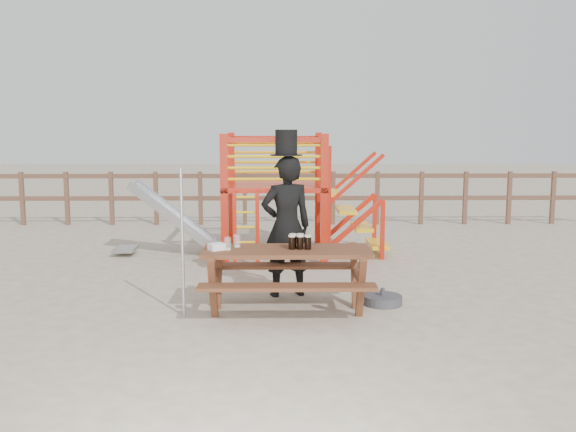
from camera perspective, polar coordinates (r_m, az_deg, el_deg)
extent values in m
plane|color=#BCAD92|center=(7.72, -2.84, -8.74)|extent=(60.00, 60.00, 0.00)
cube|color=brown|center=(14.43, -1.89, 3.58)|extent=(15.00, 0.06, 0.10)
cube|color=brown|center=(14.48, -1.89, 1.60)|extent=(15.00, 0.06, 0.10)
cube|color=brown|center=(15.58, -22.55, 1.44)|extent=(0.09, 0.09, 1.20)
cube|color=brown|center=(15.24, -19.06, 1.48)|extent=(0.09, 0.09, 1.20)
cube|color=brown|center=(14.96, -15.42, 1.52)|extent=(0.09, 0.09, 1.20)
cube|color=brown|center=(14.74, -11.65, 1.55)|extent=(0.09, 0.09, 1.20)
cube|color=brown|center=(14.58, -7.79, 1.57)|extent=(0.09, 0.09, 1.20)
cube|color=brown|center=(14.50, -3.86, 1.59)|extent=(0.09, 0.09, 1.20)
cube|color=brown|center=(14.48, 0.09, 1.60)|extent=(0.09, 0.09, 1.20)
cube|color=brown|center=(14.53, 4.04, 1.60)|extent=(0.09, 0.09, 1.20)
cube|color=brown|center=(14.64, 7.95, 1.60)|extent=(0.09, 0.09, 1.20)
cube|color=brown|center=(14.83, 11.77, 1.58)|extent=(0.09, 0.09, 1.20)
cube|color=brown|center=(15.08, 15.48, 1.56)|extent=(0.09, 0.09, 1.20)
cube|color=brown|center=(15.39, 19.06, 1.54)|extent=(0.09, 0.09, 1.20)
cube|color=brown|center=(15.76, 22.48, 1.51)|extent=(0.09, 0.09, 1.20)
cube|color=red|center=(10.29, -5.68, 1.44)|extent=(0.12, 0.12, 2.10)
cube|color=red|center=(10.28, 3.25, 1.46)|extent=(0.12, 0.12, 2.10)
cube|color=red|center=(11.87, -5.03, 2.33)|extent=(0.12, 0.12, 2.10)
cube|color=red|center=(11.86, 2.71, 2.35)|extent=(0.12, 0.12, 2.10)
cube|color=red|center=(11.03, -1.19, 2.70)|extent=(1.72, 1.72, 0.08)
cube|color=red|center=(10.19, -1.23, 6.77)|extent=(1.60, 0.08, 0.08)
cube|color=red|center=(11.78, -1.17, 6.94)|extent=(1.60, 0.08, 0.08)
cube|color=red|center=(11.02, -5.39, 6.83)|extent=(0.08, 1.60, 0.08)
cube|color=red|center=(11.01, 3.00, 6.86)|extent=(0.08, 1.60, 0.08)
cylinder|color=yellow|center=(10.22, -1.22, 3.29)|extent=(1.50, 0.05, 0.05)
cylinder|color=yellow|center=(11.81, -1.17, 3.94)|extent=(1.50, 0.05, 0.05)
cylinder|color=yellow|center=(10.20, -1.22, 4.30)|extent=(1.50, 0.05, 0.05)
cylinder|color=yellow|center=(11.80, -1.17, 4.81)|extent=(1.50, 0.05, 0.05)
cylinder|color=yellow|center=(10.19, -1.23, 5.31)|extent=(1.50, 0.05, 0.05)
cylinder|color=yellow|center=(11.79, -1.17, 5.68)|extent=(1.50, 0.05, 0.05)
cylinder|color=yellow|center=(10.19, -1.23, 6.32)|extent=(1.50, 0.05, 0.05)
cylinder|color=yellow|center=(11.79, -1.17, 6.56)|extent=(1.50, 0.05, 0.05)
cube|color=red|center=(10.19, -4.76, -1.17)|extent=(0.06, 0.06, 1.20)
cube|color=red|center=(10.17, -2.74, -1.17)|extent=(0.06, 0.06, 1.20)
cylinder|color=yellow|center=(10.26, -3.73, -3.65)|extent=(0.36, 0.04, 0.04)
cylinder|color=yellow|center=(10.21, -3.74, -2.33)|extent=(0.36, 0.04, 0.04)
cylinder|color=yellow|center=(10.17, -3.75, -1.00)|extent=(0.36, 0.04, 0.04)
cylinder|color=yellow|center=(10.14, -3.76, 0.34)|extent=(0.36, 0.04, 0.04)
cylinder|color=yellow|center=(10.11, -3.78, 1.69)|extent=(0.36, 0.04, 0.04)
cube|color=yellow|center=(11.08, 3.74, 2.09)|extent=(0.30, 0.90, 0.06)
cube|color=yellow|center=(11.14, 5.16, 0.55)|extent=(0.30, 0.90, 0.06)
cube|color=yellow|center=(11.21, 6.56, -0.97)|extent=(0.30, 0.90, 0.06)
cube|color=yellow|center=(11.30, 7.95, -2.46)|extent=(0.30, 0.90, 0.06)
cube|color=red|center=(10.73, 6.03, -0.72)|extent=(0.95, 0.08, 0.86)
cube|color=red|center=(11.62, 5.51, -0.04)|extent=(0.95, 0.08, 0.86)
cube|color=#ADB0B4|center=(11.24, -9.88, -0.29)|extent=(1.53, 0.55, 1.21)
cube|color=#ADB0B4|center=(10.97, -10.10, -0.29)|extent=(1.58, 0.04, 1.28)
cube|color=#ADB0B4|center=(11.50, -9.67, 0.10)|extent=(1.58, 0.04, 1.28)
cube|color=#ADB0B4|center=(11.50, -14.25, -2.86)|extent=(0.35, 0.55, 0.05)
cube|color=brown|center=(7.62, -0.11, -3.14)|extent=(2.00, 0.76, 0.05)
cube|color=brown|center=(7.16, -0.08, -6.35)|extent=(2.00, 0.29, 0.04)
cube|color=brown|center=(8.22, -0.14, -4.44)|extent=(2.00, 0.29, 0.04)
cube|color=brown|center=(7.75, -6.43, -5.95)|extent=(0.08, 1.20, 0.72)
cube|color=brown|center=(7.76, 6.20, -5.93)|extent=(0.08, 1.20, 0.72)
imported|color=black|center=(8.36, -0.15, -0.93)|extent=(0.77, 0.60, 1.85)
cube|color=#0B7F15|center=(8.47, -0.43, 0.70)|extent=(0.08, 0.04, 0.43)
cylinder|color=black|center=(8.27, -0.16, 5.44)|extent=(0.42, 0.42, 0.01)
cylinder|color=black|center=(8.26, -0.16, 6.59)|extent=(0.28, 0.28, 0.32)
cube|color=white|center=(8.40, -0.42, 7.38)|extent=(0.14, 0.04, 0.04)
cylinder|color=#B2B2B7|center=(7.55, -9.37, -2.40)|extent=(0.04, 0.04, 1.75)
cylinder|color=#3C3C41|center=(8.20, 8.39, -7.39)|extent=(0.49, 0.49, 0.11)
cylinder|color=#3C3C41|center=(8.18, 8.41, -6.68)|extent=(0.06, 0.06, 0.09)
cube|color=white|center=(7.60, -6.35, -2.73)|extent=(0.23, 0.22, 0.08)
cylinder|color=black|center=(7.59, 0.35, -2.41)|extent=(0.08, 0.08, 0.15)
cylinder|color=beige|center=(7.58, 0.35, -1.77)|extent=(0.08, 0.08, 0.02)
cylinder|color=black|center=(7.60, 1.08, -2.40)|extent=(0.08, 0.08, 0.15)
cylinder|color=beige|center=(7.59, 1.09, -1.76)|extent=(0.08, 0.08, 0.02)
cylinder|color=black|center=(7.59, 1.78, -2.42)|extent=(0.08, 0.08, 0.15)
cylinder|color=beige|center=(7.58, 1.78, -1.78)|extent=(0.08, 0.08, 0.02)
cylinder|color=black|center=(7.68, 0.45, -2.30)|extent=(0.08, 0.08, 0.15)
cylinder|color=beige|center=(7.66, 0.45, -1.66)|extent=(0.08, 0.08, 0.02)
cylinder|color=black|center=(7.68, 1.09, -2.29)|extent=(0.08, 0.08, 0.15)
cylinder|color=beige|center=(7.67, 1.09, -1.66)|extent=(0.08, 0.08, 0.02)
cylinder|color=silver|center=(7.59, -5.38, -2.46)|extent=(0.08, 0.08, 0.15)
cylinder|color=beige|center=(7.60, -5.38, -2.94)|extent=(0.07, 0.07, 0.02)
cylinder|color=silver|center=(7.76, -4.56, -2.21)|extent=(0.08, 0.08, 0.15)
cylinder|color=beige|center=(7.77, -4.56, -2.69)|extent=(0.07, 0.07, 0.02)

